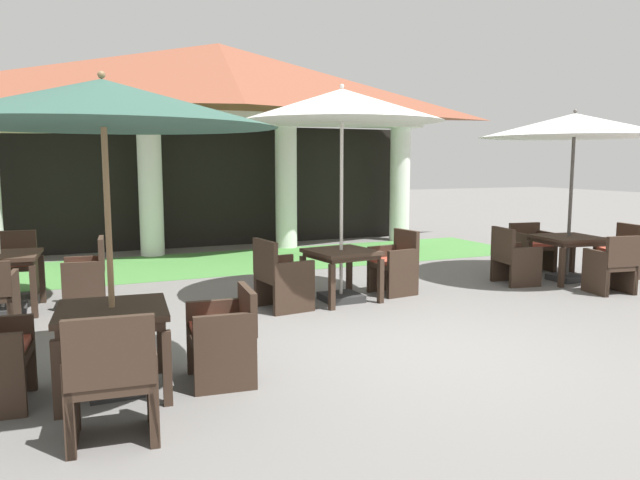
# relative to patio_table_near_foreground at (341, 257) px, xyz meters

# --- Properties ---
(ground_plane) EXTENTS (60.00, 60.00, 0.00)m
(ground_plane) POSITION_rel_patio_table_near_foreground_xyz_m (-0.30, -2.21, -0.60)
(ground_plane) COLOR slate
(background_pavilion) EXTENTS (9.93, 2.65, 4.30)m
(background_pavilion) POSITION_rel_patio_table_near_foreground_xyz_m (-0.30, 5.28, 2.65)
(background_pavilion) COLOR white
(background_pavilion) RESTS_ON ground
(lawn_strip) EXTENTS (11.73, 2.78, 0.01)m
(lawn_strip) POSITION_rel_patio_table_near_foreground_xyz_m (-0.30, 3.75, -0.60)
(lawn_strip) COLOR #47843D
(lawn_strip) RESTS_ON ground
(patio_table_near_foreground) EXTENTS (0.93, 0.93, 0.71)m
(patio_table_near_foreground) POSITION_rel_patio_table_near_foreground_xyz_m (0.00, 0.00, 0.00)
(patio_table_near_foreground) COLOR #38281E
(patio_table_near_foreground) RESTS_ON ground
(patio_umbrella_near_foreground) EXTENTS (2.70, 2.70, 2.91)m
(patio_umbrella_near_foreground) POSITION_rel_patio_table_near_foreground_xyz_m (0.00, -0.00, 2.01)
(patio_umbrella_near_foreground) COLOR #2D2D2D
(patio_umbrella_near_foreground) RESTS_ON ground
(patio_chair_near_foreground_west) EXTENTS (0.64, 0.70, 0.92)m
(patio_chair_near_foreground_west) POSITION_rel_patio_table_near_foreground_xyz_m (-0.92, -0.11, -0.18)
(patio_chair_near_foreground_west) COLOR #38281E
(patio_chair_near_foreground_west) RESTS_ON ground
(patio_chair_near_foreground_east) EXTENTS (0.59, 0.60, 0.92)m
(patio_chair_near_foreground_east) POSITION_rel_patio_table_near_foreground_xyz_m (0.91, 0.11, -0.18)
(patio_chair_near_foreground_east) COLOR #38281E
(patio_chair_near_foreground_east) RESTS_ON ground
(patio_table_mid_left) EXTENTS (1.03, 1.03, 0.72)m
(patio_table_mid_left) POSITION_rel_patio_table_near_foreground_xyz_m (3.92, -0.20, 0.02)
(patio_table_mid_left) COLOR #38281E
(patio_table_mid_left) RESTS_ON ground
(patio_umbrella_mid_left) EXTENTS (2.89, 2.89, 2.70)m
(patio_umbrella_mid_left) POSITION_rel_patio_table_near_foreground_xyz_m (3.92, -0.20, 1.83)
(patio_umbrella_mid_left) COLOR #2D2D2D
(patio_umbrella_mid_left) RESTS_ON ground
(patio_chair_mid_left_east) EXTENTS (0.57, 0.61, 0.89)m
(patio_chair_mid_left_east) POSITION_rel_patio_table_near_foreground_xyz_m (4.88, -0.34, -0.20)
(patio_chair_mid_left_east) COLOR #38281E
(patio_chair_mid_left_east) RESTS_ON ground
(patio_chair_mid_left_south) EXTENTS (0.62, 0.59, 0.86)m
(patio_chair_mid_left_south) POSITION_rel_patio_table_near_foreground_xyz_m (3.78, -1.16, -0.21)
(patio_chair_mid_left_south) COLOR #38281E
(patio_chair_mid_left_south) RESTS_ON ground
(patio_chair_mid_left_west) EXTENTS (0.62, 0.67, 0.89)m
(patio_chair_mid_left_west) POSITION_rel_patio_table_near_foreground_xyz_m (2.95, -0.05, -0.21)
(patio_chair_mid_left_west) COLOR #38281E
(patio_chair_mid_left_west) RESTS_ON ground
(patio_chair_mid_left_north) EXTENTS (0.69, 0.65, 0.82)m
(patio_chair_mid_left_north) POSITION_rel_patio_table_near_foreground_xyz_m (4.06, 0.77, -0.19)
(patio_chair_mid_left_north) COLOR #38281E
(patio_chair_mid_left_north) RESTS_ON ground
(patio_table_mid_right) EXTENTS (0.94, 0.94, 0.73)m
(patio_table_mid_right) POSITION_rel_patio_table_near_foreground_xyz_m (-3.15, -2.25, 0.02)
(patio_table_mid_right) COLOR #38281E
(patio_table_mid_right) RESTS_ON ground
(patio_umbrella_mid_right) EXTENTS (2.73, 2.73, 2.59)m
(patio_umbrella_mid_right) POSITION_rel_patio_table_near_foreground_xyz_m (-3.15, -2.25, 1.73)
(patio_umbrella_mid_right) COLOR #2D2D2D
(patio_umbrella_mid_right) RESTS_ON ground
(patio_chair_mid_right_east) EXTENTS (0.59, 0.65, 0.82)m
(patio_chair_mid_right_east) POSITION_rel_patio_table_near_foreground_xyz_m (-2.25, -2.34, -0.20)
(patio_chair_mid_right_east) COLOR #38281E
(patio_chair_mid_right_east) RESTS_ON ground
(patio_chair_mid_right_south) EXTENTS (0.64, 0.57, 0.92)m
(patio_chair_mid_right_south) POSITION_rel_patio_table_near_foreground_xyz_m (-3.24, -3.16, -0.18)
(patio_chair_mid_right_south) COLOR #38281E
(patio_chair_mid_right_south) RESTS_ON ground
(patio_table_far_back) EXTENTS (1.00, 1.00, 0.75)m
(patio_table_far_back) POSITION_rel_patio_table_near_foreground_xyz_m (-4.20, 1.14, 0.05)
(patio_table_far_back) COLOR #38281E
(patio_table_far_back) RESTS_ON ground
(patio_chair_far_back_east) EXTENTS (0.56, 0.61, 0.91)m
(patio_chair_far_back_east) POSITION_rel_patio_table_near_foreground_xyz_m (-3.20, 1.04, -0.19)
(patio_chair_far_back_east) COLOR #38281E
(patio_chair_far_back_east) RESTS_ON ground
(patio_chair_far_back_north) EXTENTS (0.63, 0.59, 0.91)m
(patio_chair_far_back_north) POSITION_rel_patio_table_near_foreground_xyz_m (-4.11, 2.15, -0.19)
(patio_chair_far_back_north) COLOR #38281E
(patio_chair_far_back_north) RESTS_ON ground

